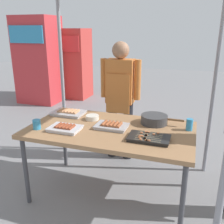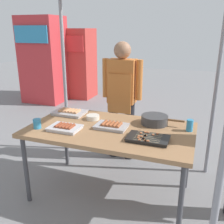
{
  "view_description": "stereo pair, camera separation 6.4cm",
  "coord_description": "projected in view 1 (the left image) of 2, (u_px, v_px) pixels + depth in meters",
  "views": [
    {
      "loc": [
        0.74,
        -2.18,
        1.67
      ],
      "look_at": [
        0.0,
        0.05,
        0.9
      ],
      "focal_mm": 40.69,
      "sensor_mm": 36.0,
      "label": 1
    },
    {
      "loc": [
        0.8,
        -2.16,
        1.67
      ],
      "look_at": [
        0.0,
        0.05,
        0.9
      ],
      "focal_mm": 40.69,
      "sensor_mm": 36.0,
      "label": 2
    }
  ],
  "objects": [
    {
      "name": "ground_plane",
      "position": [
        111.0,
        193.0,
        2.71
      ],
      "size": [
        18.0,
        18.0,
        0.0
      ],
      "primitive_type": "plane",
      "color": "slate"
    },
    {
      "name": "stall_table",
      "position": [
        110.0,
        133.0,
        2.49
      ],
      "size": [
        1.6,
        0.9,
        0.75
      ],
      "color": "#9E724C",
      "rests_on": "ground"
    },
    {
      "name": "tray_grilled_sausages",
      "position": [
        68.0,
        113.0,
        2.87
      ],
      "size": [
        0.35,
        0.25,
        0.06
      ],
      "color": "#ADADB2",
      "rests_on": "stall_table"
    },
    {
      "name": "tray_meat_skewers",
      "position": [
        149.0,
        138.0,
        2.21
      ],
      "size": [
        0.36,
        0.22,
        0.04
      ],
      "color": "black",
      "rests_on": "stall_table"
    },
    {
      "name": "tray_pork_links",
      "position": [
        65.0,
        128.0,
        2.42
      ],
      "size": [
        0.3,
        0.22,
        0.05
      ],
      "color": "silver",
      "rests_on": "stall_table"
    },
    {
      "name": "tray_spring_rolls",
      "position": [
        112.0,
        126.0,
        2.47
      ],
      "size": [
        0.31,
        0.22,
        0.05
      ],
      "color": "#ADADB2",
      "rests_on": "stall_table"
    },
    {
      "name": "cooking_wok",
      "position": [
        154.0,
        119.0,
        2.58
      ],
      "size": [
        0.43,
        0.27,
        0.09
      ],
      "color": "#38383A",
      "rests_on": "stall_table"
    },
    {
      "name": "condiment_bowl",
      "position": [
        92.0,
        117.0,
        2.7
      ],
      "size": [
        0.14,
        0.14,
        0.05
      ],
      "primitive_type": "cylinder",
      "color": "silver",
      "rests_on": "stall_table"
    },
    {
      "name": "drink_cup_near_edge",
      "position": [
        37.0,
        124.0,
        2.44
      ],
      "size": [
        0.07,
        0.07,
        0.09
      ],
      "primitive_type": "cylinder",
      "color": "#338CBF",
      "rests_on": "stall_table"
    },
    {
      "name": "drink_cup_by_wok",
      "position": [
        189.0,
        125.0,
        2.41
      ],
      "size": [
        0.06,
        0.06,
        0.11
      ],
      "primitive_type": "cylinder",
      "color": "#338CBF",
      "rests_on": "stall_table"
    },
    {
      "name": "vendor_woman",
      "position": [
        120.0,
        93.0,
        3.22
      ],
      "size": [
        0.52,
        0.22,
        1.53
      ],
      "rotation": [
        0.0,
        0.0,
        3.14
      ],
      "color": "black",
      "rests_on": "ground"
    },
    {
      "name": "neighbor_stall_left",
      "position": [
        72.0,
        64.0,
        6.33
      ],
      "size": [
        0.86,
        0.7,
        1.68
      ],
      "color": "#BF3833",
      "rests_on": "ground"
    },
    {
      "name": "neighbor_stall_right",
      "position": [
        39.0,
        60.0,
        5.86
      ],
      "size": [
        0.92,
        0.78,
        1.95
      ],
      "color": "#C63338",
      "rests_on": "ground"
    }
  ]
}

